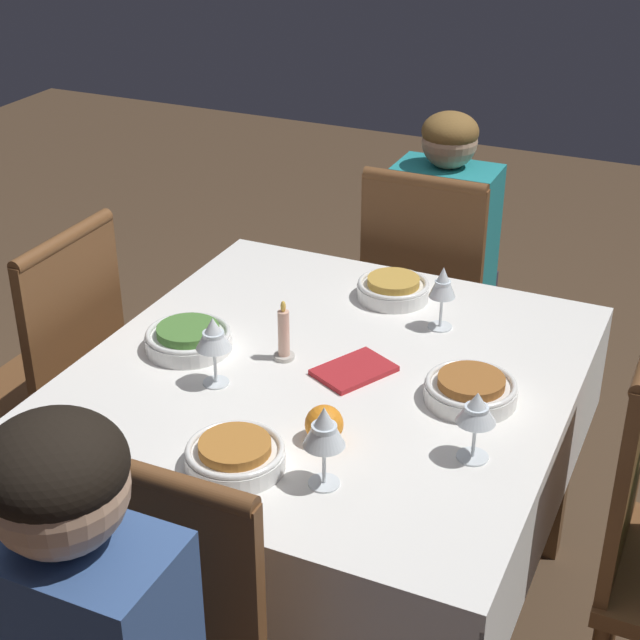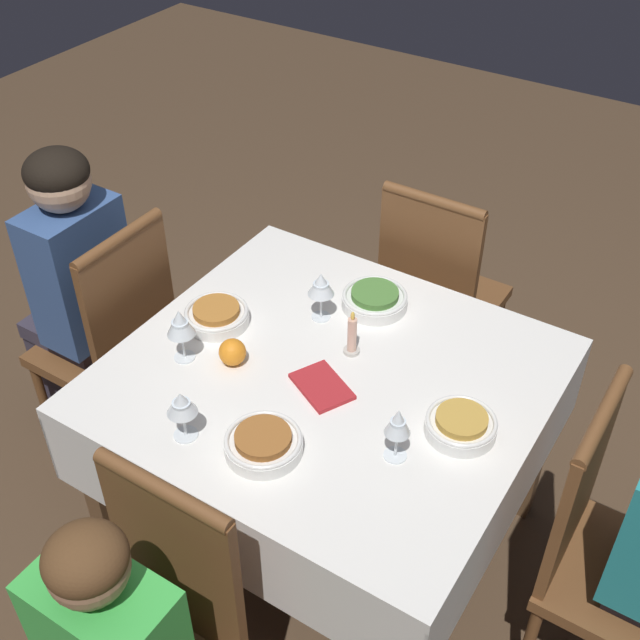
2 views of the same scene
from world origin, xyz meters
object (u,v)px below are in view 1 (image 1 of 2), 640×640
wine_glass_west (443,285)px  bowl_north (471,389)px  chair_west (429,306)px  dining_table (326,408)px  bowl_west (393,288)px  person_child_teal (447,264)px  wine_glass_east (324,429)px  candle_centerpiece (284,337)px  orange_fruit (324,424)px  chair_south (50,386)px  bowl_south (189,338)px  wine_glass_north (477,410)px  napkin_red_folded (354,370)px  bowl_east (235,455)px  wine_glass_south (213,335)px

wine_glass_west → bowl_north: (0.28, 0.16, -0.09)m
chair_west → bowl_north: size_ratio=4.96×
dining_table → bowl_west: size_ratio=6.26×
person_child_teal → wine_glass_east: person_child_teal is taller
dining_table → candle_centerpiece: candle_centerpiece is taller
bowl_west → orange_fruit: orange_fruit is taller
chair_south → bowl_south: chair_south is taller
bowl_west → bowl_south: (0.44, -0.33, -0.00)m
chair_south → orange_fruit: 0.94m
wine_glass_north → orange_fruit: bearing=-77.0°
chair_west → napkin_red_folded: bearing=96.1°
wine_glass_east → bowl_west: wine_glass_east is taller
chair_west → wine_glass_east: (1.19, 0.19, 0.34)m
wine_glass_north → wine_glass_west: bearing=-155.0°
chair_west → bowl_east: 1.23m
chair_west → chair_south: same height
bowl_south → napkin_red_folded: bearing=98.3°
bowl_west → napkin_red_folded: bearing=7.8°
dining_table → person_child_teal: bearing=-178.6°
wine_glass_south → orange_fruit: wine_glass_south is taller
dining_table → bowl_south: bearing=-83.2°
dining_table → bowl_north: 0.35m
wine_glass_south → chair_south: bearing=-102.1°
bowl_west → bowl_north: 0.50m
bowl_south → candle_centerpiece: 0.23m
bowl_east → orange_fruit: (-0.15, 0.12, 0.01)m
wine_glass_east → bowl_west: 0.79m
orange_fruit → bowl_south: bearing=-115.5°
wine_glass_west → orange_fruit: (0.54, -0.06, -0.08)m
chair_west → napkin_red_folded: 0.83m
wine_glass_north → orange_fruit: wine_glass_north is taller
wine_glass_east → wine_glass_south: (-0.23, -0.36, -0.00)m
chair_south → bowl_west: size_ratio=5.31×
person_child_teal → orange_fruit: (1.22, 0.13, 0.19)m
wine_glass_west → napkin_red_folded: size_ratio=0.79×
bowl_west → wine_glass_north: size_ratio=1.25×
bowl_south → orange_fruit: (0.21, 0.43, 0.01)m
chair_west → bowl_south: chair_west is taller
chair_south → bowl_south: (0.02, 0.44, 0.25)m
bowl_south → orange_fruit: 0.48m
bowl_west → bowl_north: size_ratio=0.93×
chair_west → person_child_teal: (-0.16, -0.00, 0.07)m
person_child_teal → dining_table: bearing=91.4°
wine_glass_south → person_child_teal: bearing=171.4°
bowl_north → orange_fruit: 0.34m
wine_glass_east → wine_glass_north: (-0.19, 0.23, -0.01)m
wine_glass_west → bowl_south: 0.60m
dining_table → bowl_north: bearing=92.6°
bowl_west → napkin_red_folded: bowl_west is taller
person_child_teal → wine_glass_south: size_ratio=6.83×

